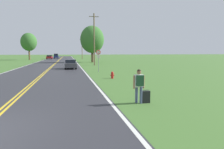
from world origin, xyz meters
TOP-DOWN VIEW (x-y plane):
  - hitchhiker_person at (6.26, 2.34)m, footprint 0.58×0.42m
  - suitcase at (6.60, 2.33)m, footprint 0.45×0.16m
  - fire_hydrant at (7.00, 11.81)m, footprint 0.41×0.25m
  - traffic_sign at (6.63, 18.31)m, footprint 0.60×0.10m
  - utility_pole_midground at (7.76, 31.14)m, footprint 1.80×0.24m
  - utility_pole_far at (7.79, 65.53)m, footprint 1.80×0.24m
  - tree_left_verge at (8.77, 42.96)m, footprint 5.84×5.84m
  - tree_mid_treeline at (-9.55, 63.11)m, footprint 5.08×5.08m
  - car_dark_grey_sedan_nearest at (3.20, 24.23)m, footprint 1.73×3.92m
  - car_red_hatchback_approaching at (-3.84, 69.94)m, footprint 2.00×4.06m
  - car_dark_blue_suv_mid_near at (-1.82, 76.48)m, footprint 1.73×4.16m

SIDE VIEW (x-z plane):
  - suitcase at x=6.60m, z-range -0.02..0.64m
  - fire_hydrant at x=7.00m, z-range 0.00..0.68m
  - car_dark_grey_sedan_nearest at x=3.20m, z-range 0.02..1.45m
  - car_red_hatchback_approaching at x=-3.84m, z-range 0.05..1.48m
  - car_dark_blue_suv_mid_near at x=-1.82m, z-range 0.04..1.96m
  - hitchhiker_person at x=6.26m, z-range 0.19..1.89m
  - traffic_sign at x=6.63m, z-range 0.73..3.55m
  - utility_pole_far at x=7.79m, z-range 0.15..7.65m
  - utility_pole_midground at x=7.76m, z-range 0.16..9.87m
  - tree_left_verge at x=8.77m, z-range 1.13..10.13m
  - tree_mid_treeline at x=-9.55m, z-range 1.43..10.17m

